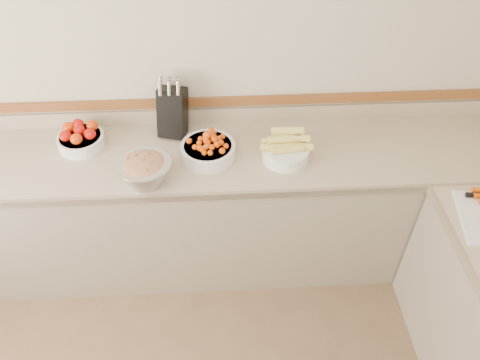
{
  "coord_description": "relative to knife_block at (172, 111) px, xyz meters",
  "views": [
    {
      "loc": [
        0.26,
        -0.37,
        2.62
      ],
      "look_at": [
        0.35,
        1.35,
        1.0
      ],
      "focal_mm": 35.0,
      "sensor_mm": 36.0,
      "label": 1
    }
  ],
  "objects": [
    {
      "name": "back_wall",
      "position": [
        0.01,
        0.1,
        0.25
      ],
      "size": [
        4.0,
        0.0,
        4.0
      ],
      "primitive_type": "plane",
      "rotation": [
        1.57,
        0.0,
        0.0
      ],
      "color": "beige",
      "rests_on": "ground_plane"
    },
    {
      "name": "counter_back",
      "position": [
        0.01,
        -0.22,
        -0.6
      ],
      "size": [
        4.0,
        0.65,
        1.08
      ],
      "color": "tan",
      "rests_on": "ground_plane"
    },
    {
      "name": "knife_block",
      "position": [
        0.0,
        0.0,
        0.0
      ],
      "size": [
        0.2,
        0.22,
        0.38
      ],
      "color": "black",
      "rests_on": "counter_back"
    },
    {
      "name": "tomato_bowl",
      "position": [
        -0.53,
        -0.1,
        -0.1
      ],
      "size": [
        0.27,
        0.27,
        0.13
      ],
      "color": "white",
      "rests_on": "counter_back"
    },
    {
      "name": "cherry_tomato_bowl",
      "position": [
        0.2,
        -0.23,
        -0.1
      ],
      "size": [
        0.31,
        0.31,
        0.17
      ],
      "color": "white",
      "rests_on": "counter_back"
    },
    {
      "name": "corn_bowl",
      "position": [
        0.64,
        -0.28,
        -0.09
      ],
      "size": [
        0.29,
        0.27,
        0.2
      ],
      "color": "white",
      "rests_on": "counter_back"
    },
    {
      "name": "rhubarb_bowl",
      "position": [
        -0.13,
        -0.43,
        -0.07
      ],
      "size": [
        0.29,
        0.29,
        0.17
      ],
      "color": "#B2B2BA",
      "rests_on": "counter_back"
    }
  ]
}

